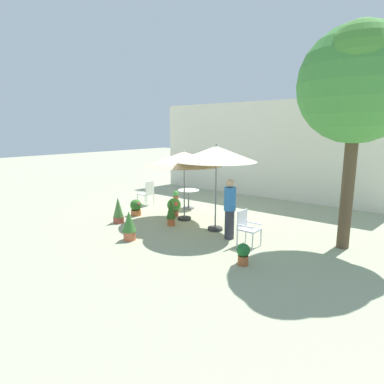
{
  "coord_description": "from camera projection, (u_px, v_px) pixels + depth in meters",
  "views": [
    {
      "loc": [
        6.5,
        -8.34,
        2.94
      ],
      "look_at": [
        0.0,
        -0.18,
        0.92
      ],
      "focal_mm": 30.34,
      "sensor_mm": 36.0,
      "label": 1
    }
  ],
  "objects": [
    {
      "name": "potted_plant_5",
      "position": [
        176.0,
        195.0,
        13.61
      ],
      "size": [
        0.25,
        0.25,
        0.4
      ],
      "color": "#AC5137",
      "rests_on": "ground"
    },
    {
      "name": "patio_umbrella_0",
      "position": [
        184.0,
        159.0,
        10.34
      ],
      "size": [
        2.48,
        2.48,
        2.29
      ],
      "color": "#2D2D2D",
      "rests_on": "ground"
    },
    {
      "name": "patio_chair_0",
      "position": [
        246.0,
        226.0,
        8.25
      ],
      "size": [
        0.5,
        0.47,
        0.91
      ],
      "color": "white",
      "rests_on": "ground"
    },
    {
      "name": "potted_plant_1",
      "position": [
        243.0,
        253.0,
        7.1
      ],
      "size": [
        0.3,
        0.3,
        0.49
      ],
      "color": "#A55831",
      "rests_on": "ground"
    },
    {
      "name": "shade_tree",
      "position": [
        360.0,
        84.0,
        7.45
      ],
      "size": [
        2.85,
        2.72,
        5.31
      ],
      "color": "brown",
      "rests_on": "ground"
    },
    {
      "name": "ground_plane",
      "position": [
        195.0,
        218.0,
        10.94
      ],
      "size": [
        60.0,
        60.0,
        0.0
      ],
      "primitive_type": "plane",
      "color": "#A1A785"
    },
    {
      "name": "potted_plant_0",
      "position": [
        171.0,
        211.0,
        9.99
      ],
      "size": [
        0.29,
        0.29,
        0.85
      ],
      "color": "#BE5B2E",
      "rests_on": "ground"
    },
    {
      "name": "potted_plant_4",
      "position": [
        118.0,
        210.0,
        10.29
      ],
      "size": [
        0.34,
        0.34,
        0.83
      ],
      "color": "#9A4837",
      "rests_on": "ground"
    },
    {
      "name": "potted_plant_2",
      "position": [
        174.0,
        206.0,
        11.09
      ],
      "size": [
        0.48,
        0.47,
        0.63
      ],
      "color": "#AA4F33",
      "rests_on": "ground"
    },
    {
      "name": "potted_plant_3",
      "position": [
        129.0,
        225.0,
        8.68
      ],
      "size": [
        0.38,
        0.38,
        0.79
      ],
      "color": "#C36441",
      "rests_on": "ground"
    },
    {
      "name": "potted_plant_6",
      "position": [
        136.0,
        207.0,
        11.21
      ],
      "size": [
        0.4,
        0.39,
        0.56
      ],
      "color": "#B56334",
      "rests_on": "ground"
    },
    {
      "name": "patio_umbrella_1",
      "position": [
        216.0,
        154.0,
        9.19
      ],
      "size": [
        2.33,
        2.33,
        2.53
      ],
      "color": "#2D2D2D",
      "rests_on": "ground"
    },
    {
      "name": "villa_facade",
      "position": [
        261.0,
        150.0,
        14.13
      ],
      "size": [
        10.45,
        0.3,
        4.12
      ],
      "primitive_type": "cube",
      "color": "silver",
      "rests_on": "ground"
    },
    {
      "name": "patio_chair_1",
      "position": [
        147.0,
        192.0,
        12.64
      ],
      "size": [
        0.54,
        0.53,
        0.95
      ],
      "color": "white",
      "rests_on": "ground"
    },
    {
      "name": "cafe_table_0",
      "position": [
        189.0,
        195.0,
        12.16
      ],
      "size": [
        0.81,
        0.81,
        0.71
      ],
      "color": "white",
      "rests_on": "ground"
    },
    {
      "name": "standing_person",
      "position": [
        230.0,
        209.0,
        8.71
      ],
      "size": [
        0.41,
        0.41,
        1.64
      ],
      "color": "#33333D",
      "rests_on": "ground"
    }
  ]
}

